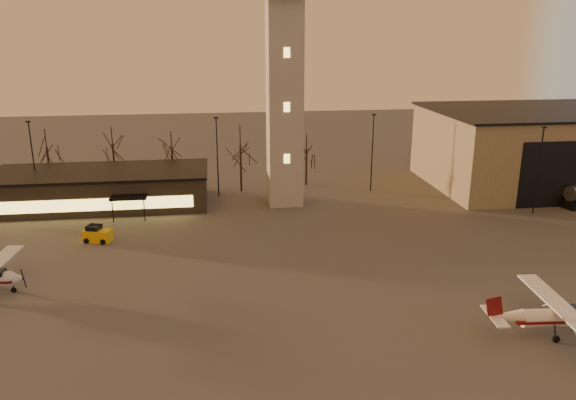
{
  "coord_description": "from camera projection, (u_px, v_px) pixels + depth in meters",
  "views": [
    {
      "loc": [
        -8.46,
        -35.42,
        20.4
      ],
      "look_at": [
        -1.9,
        13.0,
        5.55
      ],
      "focal_mm": 35.0,
      "sensor_mm": 36.0,
      "label": 1
    }
  ],
  "objects": [
    {
      "name": "cessna_front",
      "position": [
        555.0,
        320.0,
        39.09
      ],
      "size": [
        8.54,
        10.78,
        2.96
      ],
      "rotation": [
        0.0,
        0.0,
        -0.08
      ],
      "color": "silver",
      "rests_on": "ground"
    },
    {
      "name": "light_poles",
      "position": [
        288.0,
        158.0,
        68.49
      ],
      "size": [
        58.5,
        12.25,
        10.14
      ],
      "color": "black",
      "rests_on": "ground"
    },
    {
      "name": "control_tower",
      "position": [
        285.0,
        67.0,
        64.3
      ],
      "size": [
        6.8,
        6.8,
        32.6
      ],
      "color": "#A39F9B",
      "rests_on": "ground"
    },
    {
      "name": "ground",
      "position": [
        338.0,
        324.0,
        40.61
      ],
      "size": [
        220.0,
        220.0,
        0.0
      ],
      "primitive_type": "plane",
      "color": "#3A3836",
      "rests_on": "ground"
    },
    {
      "name": "terminal",
      "position": [
        102.0,
        188.0,
        67.47
      ],
      "size": [
        25.4,
        12.2,
        4.3
      ],
      "color": "black",
      "rests_on": "ground"
    },
    {
      "name": "hangar",
      "position": [
        544.0,
        147.0,
        75.95
      ],
      "size": [
        30.6,
        20.6,
        10.3
      ],
      "color": "#90835E",
      "rests_on": "ground"
    },
    {
      "name": "service_cart",
      "position": [
        97.0,
        235.0,
        56.28
      ],
      "size": [
        2.96,
        2.32,
        1.68
      ],
      "rotation": [
        0.0,
        0.0,
        -0.31
      ],
      "color": "#E5A80D",
      "rests_on": "ground"
    },
    {
      "name": "tree_row",
      "position": [
        173.0,
        144.0,
        74.24
      ],
      "size": [
        37.2,
        9.2,
        8.8
      ],
      "color": "black",
      "rests_on": "ground"
    }
  ]
}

